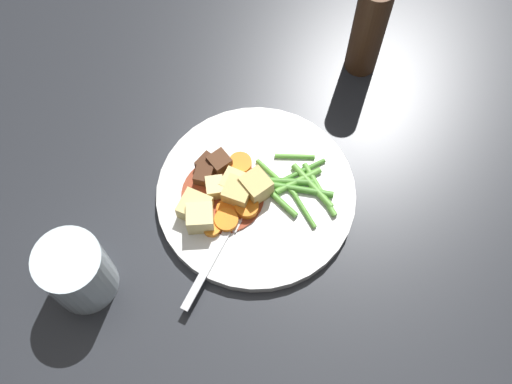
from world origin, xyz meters
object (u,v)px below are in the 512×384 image
object	(u,v)px
carrot_slice_2	(226,209)
potato_chunk_0	(238,193)
dinner_plate	(256,194)
carrot_slice_1	(240,164)
meat_chunk_0	(204,176)
potato_chunk_5	(235,183)
potato_chunk_1	(200,218)
water_glass	(77,272)
meat_chunk_1	(220,162)
fork	(220,244)
potato_chunk_2	(196,210)
pepper_mill	(369,29)
potato_chunk_3	(215,188)
potato_chunk_4	(257,189)
carrot_slice_0	(226,220)
carrot_slice_3	(247,207)
carrot_slice_4	(212,227)
meat_chunk_2	(206,164)

from	to	relation	value
carrot_slice_2	potato_chunk_0	xyz separation A→B (m)	(-0.02, -0.01, 0.01)
potato_chunk_0	dinner_plate	bearing A→B (deg)	179.73
carrot_slice_1	meat_chunk_0	xyz separation A→B (m)	(0.05, 0.00, 0.00)
dinner_plate	potato_chunk_5	bearing A→B (deg)	-33.60
potato_chunk_1	water_glass	size ratio (longest dim) A/B	0.35
meat_chunk_1	fork	size ratio (longest dim) A/B	0.18
meat_chunk_1	water_glass	world-z (taller)	water_glass
potato_chunk_1	fork	distance (m)	0.04
potato_chunk_2	carrot_slice_2	bearing A→B (deg)	166.08
potato_chunk_2	pepper_mill	size ratio (longest dim) A/B	0.23
potato_chunk_2	fork	distance (m)	0.05
carrot_slice_2	potato_chunk_2	size ratio (longest dim) A/B	0.70
carrot_slice_1	potato_chunk_3	xyz separation A→B (m)	(0.04, 0.03, 0.01)
potato_chunk_4	meat_chunk_1	xyz separation A→B (m)	(0.03, -0.06, -0.01)
meat_chunk_1	fork	distance (m)	0.11
potato_chunk_2	meat_chunk_1	bearing A→B (deg)	-131.88
potato_chunk_3	meat_chunk_1	distance (m)	0.04
meat_chunk_1	potato_chunk_1	bearing A→B (deg)	55.56
dinner_plate	potato_chunk_3	bearing A→B (deg)	-19.90
carrot_slice_0	potato_chunk_1	world-z (taller)	potato_chunk_1
carrot_slice_1	potato_chunk_1	xyz separation A→B (m)	(0.07, 0.06, 0.01)
carrot_slice_3	potato_chunk_3	xyz separation A→B (m)	(0.03, -0.04, 0.00)
fork	potato_chunk_0	bearing A→B (deg)	-127.82
dinner_plate	potato_chunk_3	size ratio (longest dim) A/B	10.23
carrot_slice_3	carrot_slice_4	distance (m)	0.05
dinner_plate	potato_chunk_5	xyz separation A→B (m)	(0.02, -0.02, 0.02)
carrot_slice_1	meat_chunk_0	bearing A→B (deg)	4.02
pepper_mill	potato_chunk_0	bearing A→B (deg)	32.27
potato_chunk_1	meat_chunk_2	bearing A→B (deg)	-112.54
carrot_slice_0	carrot_slice_2	size ratio (longest dim) A/B	1.20
potato_chunk_3	potato_chunk_2	bearing A→B (deg)	33.31
carrot_slice_3	potato_chunk_2	bearing A→B (deg)	-14.16
potato_chunk_0	meat_chunk_2	distance (m)	0.06
potato_chunk_5	meat_chunk_1	distance (m)	0.04
potato_chunk_1	meat_chunk_0	distance (m)	0.06
carrot_slice_4	pepper_mill	bearing A→B (deg)	-147.44
potato_chunk_5	meat_chunk_2	distance (m)	0.05
carrot_slice_2	meat_chunk_2	world-z (taller)	meat_chunk_2
carrot_slice_2	carrot_slice_4	bearing A→B (deg)	35.07
meat_chunk_2	carrot_slice_0	bearing A→B (deg)	89.96
potato_chunk_4	carrot_slice_4	bearing A→B (deg)	20.76
potato_chunk_1	meat_chunk_2	size ratio (longest dim) A/B	1.34
fork	water_glass	world-z (taller)	water_glass
potato_chunk_0	potato_chunk_2	world-z (taller)	potato_chunk_0
dinner_plate	fork	bearing A→B (deg)	38.74
carrot_slice_2	potato_chunk_2	world-z (taller)	potato_chunk_2
carrot_slice_3	meat_chunk_1	size ratio (longest dim) A/B	1.21
meat_chunk_1	pepper_mill	xyz separation A→B (m)	(-0.25, -0.10, 0.05)
carrot_slice_0	carrot_slice_4	xyz separation A→B (m)	(0.02, 0.00, -0.00)
carrot_slice_1	pepper_mill	xyz separation A→B (m)	(-0.22, -0.11, 0.06)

